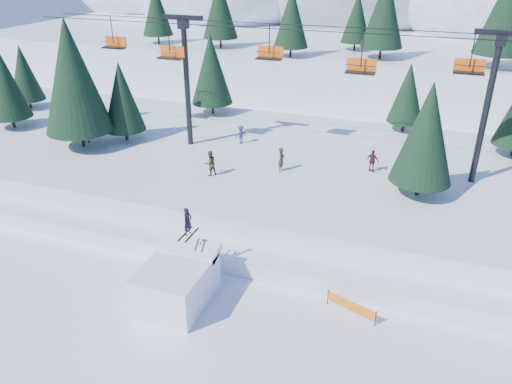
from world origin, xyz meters
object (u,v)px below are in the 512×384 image
(banner_far, at_px, (425,298))
(jump_kicker, at_px, (177,282))
(banner_near, at_px, (351,306))
(chairlift, at_px, (320,72))

(banner_far, bearing_deg, jump_kicker, -162.36)
(banner_near, height_order, banner_far, same)
(jump_kicker, relative_size, chairlift, 0.11)
(banner_near, distance_m, banner_far, 4.08)
(chairlift, relative_size, banner_near, 17.01)
(chairlift, relative_size, banner_far, 16.65)
(chairlift, height_order, banner_far, chairlift)
(jump_kicker, distance_m, banner_far, 13.26)
(jump_kicker, distance_m, chairlift, 18.41)
(jump_kicker, height_order, chairlift, chairlift)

